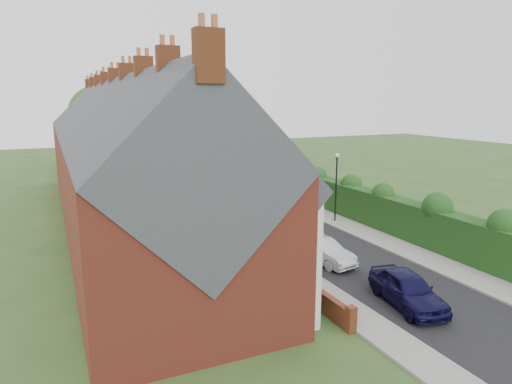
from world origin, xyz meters
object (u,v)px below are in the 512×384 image
(lamppost, at_px, (336,179))
(car_red, at_px, (189,181))
(car_white, at_px, (249,207))
(car_beige, at_px, (193,176))
(horse, at_px, (255,194))
(car_green, at_px, (224,196))
(horse_cart, at_px, (245,186))
(car_navy, at_px, (407,289))
(car_grey, at_px, (170,168))
(car_silver_a, at_px, (323,251))
(car_silver_b, at_px, (293,229))

(lamppost, xyz_separation_m, car_red, (-6.08, 17.65, -2.63))
(car_white, xyz_separation_m, car_beige, (0.00, 15.31, 0.16))
(lamppost, height_order, horse, lamppost)
(car_green, height_order, horse_cart, horse_cart)
(car_beige, xyz_separation_m, horse, (2.14, -11.71, 0.05))
(car_navy, distance_m, horse, 21.23)
(car_beige, xyz_separation_m, car_grey, (-0.62, 7.84, -0.12))
(car_red, bearing_deg, car_white, -76.22)
(car_green, distance_m, car_grey, 19.04)
(car_red, relative_size, car_grey, 0.87)
(car_white, height_order, horse_cart, horse_cart)
(car_navy, bearing_deg, car_grey, 101.34)
(car_white, relative_size, car_red, 1.08)
(horse, distance_m, horse_cart, 2.20)
(car_silver_a, xyz_separation_m, car_grey, (-0.11, 34.54, -0.00))
(car_silver_a, height_order, car_beige, car_beige)
(lamppost, xyz_separation_m, horse_cart, (-2.86, 10.26, -2.09))
(lamppost, height_order, car_red, lamppost)
(car_silver_a, xyz_separation_m, car_beige, (0.51, 26.71, 0.12))
(car_grey, height_order, horse, horse)
(car_beige, height_order, horse, horse)
(car_green, distance_m, horse, 2.73)
(horse, relative_size, horse_cart, 0.68)
(car_grey, xyz_separation_m, horse, (2.76, -19.55, 0.17))
(lamppost, xyz_separation_m, car_white, (-5.00, 4.49, -2.66))
(car_white, distance_m, car_beige, 15.31)
(car_navy, height_order, car_beige, car_beige)
(car_navy, relative_size, car_silver_a, 1.09)
(car_green, relative_size, car_red, 1.15)
(lamppost, relative_size, car_white, 1.17)
(horse_cart, bearing_deg, car_grey, 99.02)
(car_navy, relative_size, car_green, 0.97)
(car_navy, distance_m, car_silver_a, 6.15)
(car_red, height_order, horse, horse)
(car_silver_b, distance_m, horse, 10.91)
(car_grey, distance_m, horse, 19.74)
(horse_cart, bearing_deg, car_green, -148.30)
(car_silver_a, bearing_deg, car_green, 78.90)
(horse, xyz_separation_m, horse_cart, (0.00, 2.17, 0.36))
(car_white, bearing_deg, car_green, 105.23)
(lamppost, relative_size, car_silver_a, 1.25)
(horse, bearing_deg, car_silver_b, 71.01)
(car_silver_a, xyz_separation_m, car_white, (0.51, 11.40, -0.04))
(lamppost, bearing_deg, horse, 109.48)
(car_silver_a, bearing_deg, car_navy, -96.59)
(car_silver_a, height_order, horse, horse)
(horse, bearing_deg, car_green, -18.33)
(car_green, bearing_deg, horse, -19.90)
(horse, bearing_deg, car_red, -79.00)
(lamppost, distance_m, horse, 8.93)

